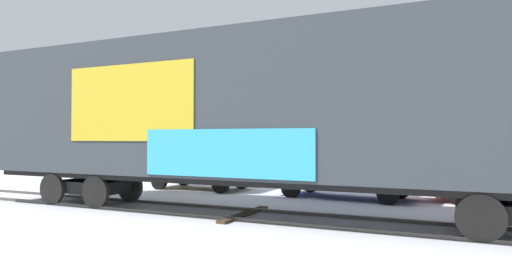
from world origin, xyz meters
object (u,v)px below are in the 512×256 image
at_px(freight_car, 263,109).
at_px(parked_car_blue, 343,173).
at_px(parked_car_tan, 200,169).
at_px(flagpole, 449,63).
at_px(parked_car_red, 511,173).

xyz_separation_m(freight_car, parked_car_blue, (1.29, 4.34, -1.91)).
bearing_deg(parked_car_tan, freight_car, -48.46).
bearing_deg(parked_car_blue, freight_car, -106.61).
xyz_separation_m(freight_car, parked_car_tan, (-4.36, 4.92, -1.95)).
height_order(flagpole, parked_car_blue, flagpole).
distance_m(freight_car, parked_car_red, 8.21).
bearing_deg(flagpole, freight_car, -116.62).
relative_size(freight_car, parked_car_blue, 3.60).
relative_size(freight_car, flagpole, 2.24).
height_order(freight_car, flagpole, flagpole).
bearing_deg(parked_car_tan, parked_car_red, 0.25).
xyz_separation_m(freight_car, parked_car_red, (6.28, 4.97, -1.80)).
height_order(freight_car, parked_car_tan, freight_car).
xyz_separation_m(freight_car, flagpole, (4.81, 9.60, 2.39)).
height_order(parked_car_tan, parked_car_red, parked_car_red).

